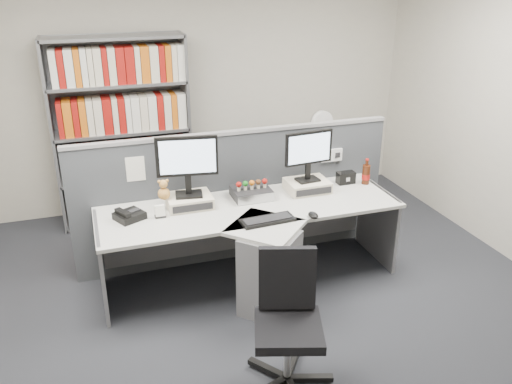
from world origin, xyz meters
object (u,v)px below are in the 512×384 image
object	(u,v)px
office_chair	(288,317)
keyboard	(268,220)
desktop_pc	(251,193)
filing_cabinet	(318,181)
monitor_left	(187,161)
shelving_unit	(123,135)
desk	(258,245)
monitor_right	(309,152)
desk_calendar	(160,212)
desk_fan	(321,127)
mouse	(313,215)
cola_bottle	(366,174)
desk_phone	(129,215)
speaker	(346,178)

from	to	relation	value
office_chair	keyboard	bearing A→B (deg)	78.58
desktop_pc	filing_cabinet	xyz separation A→B (m)	(1.13, 1.00, -0.41)
monitor_left	shelving_unit	distance (m)	1.53
desk	desktop_pc	bearing A→B (deg)	80.23
monitor_right	filing_cabinet	bearing A→B (deg)	59.63
desk_calendar	desk_fan	distance (m)	2.29
monitor_right	office_chair	xyz separation A→B (m)	(-0.75, -1.44, -0.60)
office_chair	desk_calendar	bearing A→B (deg)	115.36
mouse	desk_fan	xyz separation A→B (m)	(0.78, 1.56, 0.26)
desk	cola_bottle	size ratio (longest dim) A/B	10.43
monitor_left	office_chair	size ratio (longest dim) A/B	0.57
keyboard	filing_cabinet	world-z (taller)	keyboard
desk_phone	cola_bottle	world-z (taller)	cola_bottle
mouse	speaker	world-z (taller)	speaker
keyboard	cola_bottle	bearing A→B (deg)	22.53
monitor_right	desk_calendar	bearing A→B (deg)	-174.29
monitor_right	desk_phone	size ratio (longest dim) A/B	1.68
monitor_right	cola_bottle	distance (m)	0.66
cola_bottle	filing_cabinet	bearing A→B (deg)	89.88
desktop_pc	office_chair	size ratio (longest dim) A/B	0.36
keyboard	shelving_unit	distance (m)	2.19
monitor_left	mouse	size ratio (longest dim) A/B	4.34
keyboard	filing_cabinet	bearing A→B (deg)	52.56
speaker	filing_cabinet	bearing A→B (deg)	79.62
desk_phone	mouse	bearing A→B (deg)	-17.19
filing_cabinet	keyboard	bearing A→B (deg)	-127.44
desk_fan	monitor_right	bearing A→B (deg)	-120.38
desk_phone	desk	bearing A→B (deg)	-15.75
desktop_pc	desk	bearing A→B (deg)	-99.77
shelving_unit	desktop_pc	bearing A→B (deg)	-56.31
desktop_pc	desk_fan	world-z (taller)	desk_fan
speaker	office_chair	world-z (taller)	office_chair
monitor_left	desk_calendar	distance (m)	0.48
desktop_pc	desk_calendar	xyz separation A→B (m)	(-0.84, -0.15, 0.00)
cola_bottle	desktop_pc	bearing A→B (deg)	178.62
mouse	office_chair	size ratio (longest dim) A/B	0.13
monitor_right	desk_fan	world-z (taller)	monitor_right
desk_calendar	filing_cabinet	size ratio (longest dim) A/B	0.15
mouse	desk_phone	world-z (taller)	desk_phone
speaker	shelving_unit	distance (m)	2.39
desk	cola_bottle	world-z (taller)	cola_bottle
monitor_right	mouse	xyz separation A→B (m)	(-0.18, -0.54, -0.35)
office_chair	desktop_pc	bearing A→B (deg)	81.56
desktop_pc	speaker	world-z (taller)	speaker
monitor_left	speaker	bearing A→B (deg)	2.05
speaker	shelving_unit	xyz separation A→B (m)	(-1.92, 1.41, 0.20)
desk	desktop_pc	xyz separation A→B (m)	(0.07, 0.40, 0.31)
monitor_right	desktop_pc	xyz separation A→B (m)	(-0.54, 0.01, -0.33)
speaker	monitor_right	bearing A→B (deg)	-172.60
keyboard	desk_fan	distance (m)	1.92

